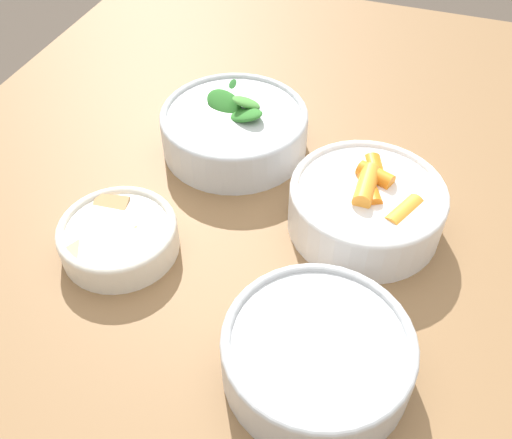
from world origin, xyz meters
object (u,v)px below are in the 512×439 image
(bowl_carrots, at_px, (367,205))
(bowl_beans_hotdog, at_px, (317,355))
(bowl_cookies, at_px, (118,236))
(bowl_greens, at_px, (235,128))

(bowl_carrots, xyz_separation_m, bowl_beans_hotdog, (0.20, -0.00, -0.01))
(bowl_carrots, relative_size, bowl_cookies, 1.34)
(bowl_greens, bearing_deg, bowl_carrots, 65.73)
(bowl_carrots, height_order, bowl_beans_hotdog, bowl_carrots)
(bowl_greens, distance_m, bowl_cookies, 0.22)
(bowl_beans_hotdog, bearing_deg, bowl_carrots, 178.77)
(bowl_carrots, height_order, bowl_cookies, bowl_carrots)
(bowl_beans_hotdog, bearing_deg, bowl_greens, -146.69)
(bowl_carrots, relative_size, bowl_greens, 0.91)
(bowl_carrots, bearing_deg, bowl_greens, -114.27)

